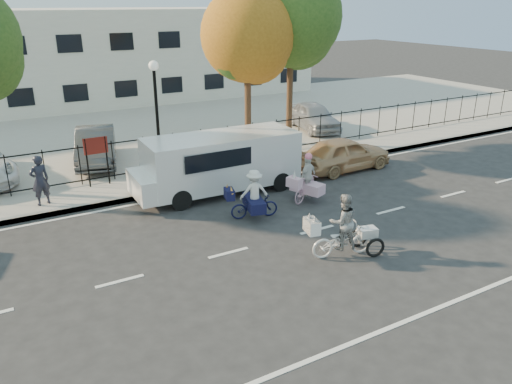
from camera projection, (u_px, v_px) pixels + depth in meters
ground at (228, 253)px, 13.70m from camera, size 120.00×120.00×0.00m
road_markings at (228, 253)px, 13.69m from camera, size 60.00×9.52×0.01m
curb at (165, 193)px, 17.77m from camera, size 60.00×0.10×0.15m
sidewalk at (155, 184)px, 18.62m from camera, size 60.00×2.20×0.15m
parking_lot at (98, 133)px, 25.84m from camera, size 60.00×15.60×0.15m
iron_fence at (144, 156)px, 19.21m from camera, size 58.00×0.06×1.50m
building at (57, 57)px, 32.90m from camera, size 34.00×10.00×6.00m
lamppost at (156, 99)px, 18.33m from camera, size 0.36×0.36×4.33m
street_sign at (96, 152)px, 17.85m from camera, size 0.85×0.06×1.80m
zebra_trike at (343, 232)px, 13.33m from camera, size 2.09×1.13×1.78m
unicorn_bike at (307, 184)px, 17.05m from camera, size 1.73×1.26×1.71m
bull_bike at (253, 199)px, 15.72m from camera, size 1.77×1.24×1.59m
white_van at (219, 161)px, 17.65m from camera, size 5.96×2.17×2.10m
gold_sedan at (344, 154)px, 20.20m from camera, size 4.06×1.71×1.37m
pedestrian at (40, 180)px, 16.29m from camera, size 0.70×0.54×1.69m
lot_car_c at (96, 146)px, 20.64m from camera, size 2.54×4.59×1.43m
lot_car_d at (314, 116)px, 26.00m from camera, size 2.46×4.36×1.40m
tree_mid at (250, 40)px, 20.59m from camera, size 3.88×3.88×7.11m
tree_east at (293, 21)px, 21.82m from camera, size 4.39×4.39×8.05m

